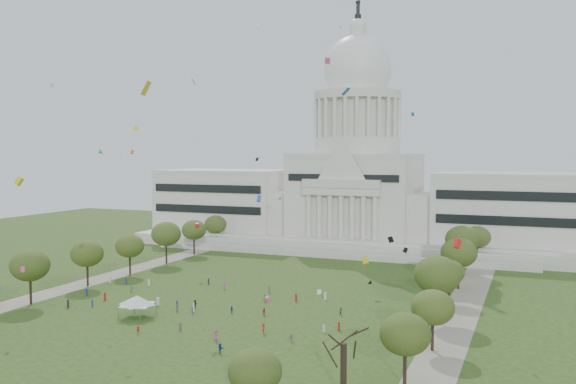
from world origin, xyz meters
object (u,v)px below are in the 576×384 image
(event_tent, at_px, (137,300))
(person_0, at_px, (339,326))
(big_bare_tree, at_px, (344,339))
(capitol, at_px, (356,186))

(event_tent, relative_size, person_0, 5.87)
(big_bare_tree, xyz_separation_m, person_0, (-10.51, 31.67, -7.81))
(big_bare_tree, bearing_deg, event_tent, 154.50)
(capitol, xyz_separation_m, big_bare_tree, (38.00, -141.59, -13.62))
(big_bare_tree, xyz_separation_m, event_tent, (-52.99, 25.28, -5.05))
(capitol, xyz_separation_m, event_tent, (-14.99, -116.31, -18.67))
(person_0, bearing_deg, event_tent, -106.22)
(capitol, height_order, big_bare_tree, capitol)
(event_tent, bearing_deg, big_bare_tree, -25.50)
(capitol, height_order, event_tent, capitol)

